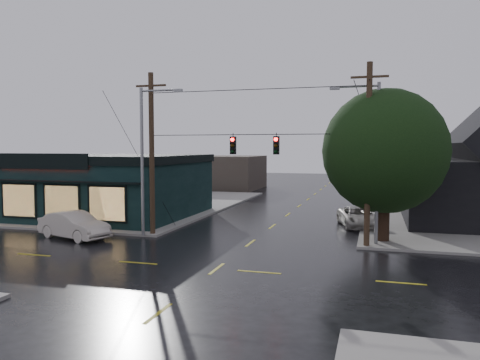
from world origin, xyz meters
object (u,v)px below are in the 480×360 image
(utility_pole_nw, at_px, (153,236))
(suv_silver, at_px, (359,217))
(utility_pole_ne, at_px, (366,248))
(corner_tree, at_px, (385,151))
(sedan_cream, at_px, (74,225))

(utility_pole_nw, bearing_deg, suv_silver, 29.39)
(utility_pole_nw, distance_m, utility_pole_ne, 13.00)
(corner_tree, height_order, utility_pole_ne, corner_tree)
(corner_tree, xyz_separation_m, sedan_cream, (-18.06, -3.90, -4.51))
(corner_tree, relative_size, utility_pole_ne, 0.87)
(utility_pole_ne, distance_m, suv_silver, 7.02)
(utility_pole_nw, height_order, sedan_cream, utility_pole_nw)
(suv_silver, bearing_deg, sedan_cream, -165.23)
(corner_tree, relative_size, sedan_cream, 1.76)
(utility_pole_nw, distance_m, suv_silver, 14.18)
(corner_tree, height_order, sedan_cream, corner_tree)
(corner_tree, xyz_separation_m, utility_pole_ne, (-0.89, -1.70, -5.33))
(suv_silver, bearing_deg, corner_tree, -87.77)
(utility_pole_nw, height_order, utility_pole_ne, same)
(corner_tree, distance_m, sedan_cream, 19.02)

